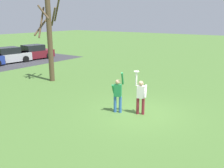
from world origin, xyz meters
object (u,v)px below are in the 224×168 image
parked_car_silver (9,56)px  bare_tree_tall (49,34)px  person_catcher (141,95)px  person_defender (118,93)px  frisbee_disc (137,71)px  parked_car_maroon (34,53)px

parked_car_silver → bare_tree_tall: bearing=-99.6°
person_catcher → parked_car_silver: size_ratio=0.49×
person_defender → bare_tree_tall: 8.37m
person_catcher → frisbee_disc: size_ratio=8.11×
bare_tree_tall → person_defender: bearing=-108.6°
person_defender → bare_tree_tall: bare_tree_tall is taller
person_defender → frisbee_disc: size_ratio=7.97×
person_defender → parked_car_silver: person_defender is taller
frisbee_disc → parked_car_maroon: 19.46m
person_defender → parked_car_maroon: size_ratio=0.48×
person_catcher → parked_car_maroon: (7.88, 17.91, -0.25)m
person_defender → parked_car_silver: size_ratio=0.48×
parked_car_silver → parked_car_maroon: bearing=4.3°
parked_car_silver → person_catcher: bearing=-98.6°
person_defender → parked_car_maroon: bearing=131.9°
person_catcher → frisbee_disc: frisbee_disc is taller
person_catcher → parked_car_silver: person_catcher is taller
person_defender → parked_car_silver: 17.77m
person_defender → parked_car_silver: (5.23, 16.98, -0.25)m
parked_car_silver → person_defender: bearing=-100.8°
parked_car_silver → parked_car_maroon: size_ratio=1.00×
parked_car_maroon → bare_tree_tall: (-5.74, -9.29, 2.69)m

